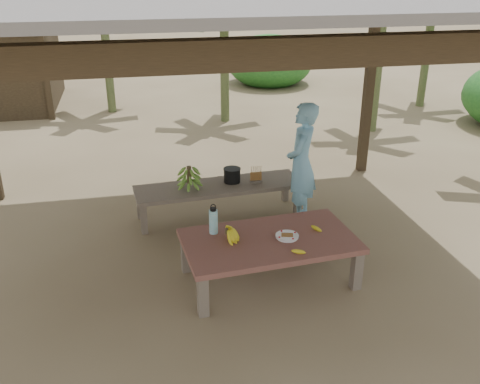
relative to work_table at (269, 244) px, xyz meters
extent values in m
plane|color=brown|center=(-0.49, 0.55, -0.43)|extent=(80.00, 80.00, 0.00)
cube|color=black|center=(2.31, 2.85, 0.92)|extent=(0.13, 0.13, 2.70)
cube|color=black|center=(-0.49, -1.75, 2.27)|extent=(5.80, 0.14, 0.18)
cube|color=black|center=(2.31, 0.55, 2.27)|extent=(0.14, 4.80, 0.18)
cube|color=brown|center=(-0.78, -0.48, -0.21)|extent=(0.11, 0.11, 0.44)
cube|color=brown|center=(0.85, -0.35, -0.21)|extent=(0.11, 0.11, 0.44)
cube|color=brown|center=(-0.85, 0.35, -0.21)|extent=(0.11, 0.11, 0.44)
cube|color=brown|center=(0.78, 0.48, -0.21)|extent=(0.11, 0.11, 0.44)
cube|color=maroon|center=(0.00, 0.00, 0.04)|extent=(1.87, 1.14, 0.06)
cube|color=brown|center=(-1.27, 1.34, -0.23)|extent=(0.09, 0.09, 0.40)
cube|color=brown|center=(0.79, 1.49, -0.23)|extent=(0.09, 0.09, 0.40)
cube|color=brown|center=(-1.30, 1.80, -0.23)|extent=(0.09, 0.09, 0.40)
cube|color=brown|center=(0.75, 1.95, -0.23)|extent=(0.09, 0.09, 0.40)
cube|color=brown|center=(-0.26, 1.65, -0.01)|extent=(2.24, 0.76, 0.05)
cylinder|color=white|center=(0.19, -0.02, 0.07)|extent=(0.23, 0.23, 0.01)
cylinder|color=white|center=(0.19, -0.02, 0.09)|extent=(0.25, 0.25, 0.02)
cube|color=brown|center=(0.19, -0.02, 0.09)|extent=(0.14, 0.12, 0.02)
ellipsoid|color=yellow|center=(0.20, -0.36, 0.09)|extent=(0.15, 0.07, 0.04)
ellipsoid|color=yellow|center=(0.54, 0.08, 0.09)|extent=(0.12, 0.14, 0.04)
cylinder|color=#40BBCA|center=(-0.55, 0.25, 0.20)|extent=(0.09, 0.09, 0.26)
cylinder|color=black|center=(-0.55, 0.25, 0.34)|extent=(0.07, 0.07, 0.03)
torus|color=black|center=(-0.55, 0.25, 0.37)|extent=(0.06, 0.01, 0.06)
cylinder|color=black|center=(-0.07, 1.72, 0.11)|extent=(0.22, 0.22, 0.19)
imported|color=#69A6C7|center=(0.76, 1.31, 0.36)|extent=(0.62, 0.69, 1.59)
cylinder|color=#596638|center=(3.41, 4.85, 1.07)|extent=(0.18, 0.18, 3.01)
cylinder|color=#596638|center=(0.65, 6.15, 0.93)|extent=(0.18, 0.18, 2.74)
cylinder|color=#596638|center=(-1.72, 7.41, 1.25)|extent=(0.18, 0.18, 3.38)
cylinder|color=#596638|center=(5.37, 6.46, 0.96)|extent=(0.18, 0.18, 2.79)
camera|label=1|loc=(-1.32, -4.76, 2.77)|focal=40.00mm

